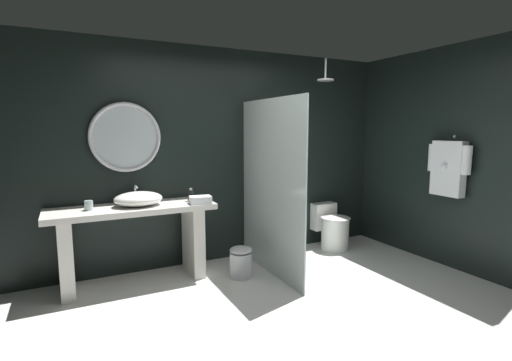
# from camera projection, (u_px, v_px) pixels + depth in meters

# --- Properties ---
(ground_plane) EXTENTS (5.76, 5.76, 0.00)m
(ground_plane) POSITION_uv_depth(u_px,v_px,m) (304.00, 324.00, 3.20)
(ground_plane) COLOR silver
(back_wall_panel) EXTENTS (4.80, 0.10, 2.60)m
(back_wall_panel) POSITION_uv_depth(u_px,v_px,m) (220.00, 156.00, 4.70)
(back_wall_panel) COLOR black
(back_wall_panel) RESTS_ON ground_plane
(side_wall_right) EXTENTS (0.10, 2.47, 2.60)m
(side_wall_right) POSITION_uv_depth(u_px,v_px,m) (428.00, 156.00, 4.74)
(side_wall_right) COLOR black
(side_wall_right) RESTS_ON ground_plane
(vanity_counter) EXTENTS (1.69, 0.56, 0.84)m
(vanity_counter) POSITION_uv_depth(u_px,v_px,m) (134.00, 233.00, 3.99)
(vanity_counter) COLOR silver
(vanity_counter) RESTS_ON ground_plane
(vessel_sink) EXTENTS (0.49, 0.41, 0.20)m
(vessel_sink) POSITION_uv_depth(u_px,v_px,m) (138.00, 199.00, 3.96)
(vessel_sink) COLOR white
(vessel_sink) RESTS_ON vanity_counter
(tumbler_cup) EXTENTS (0.08, 0.08, 0.10)m
(tumbler_cup) POSITION_uv_depth(u_px,v_px,m) (89.00, 205.00, 3.75)
(tumbler_cup) COLOR silver
(tumbler_cup) RESTS_ON vanity_counter
(soap_dispenser) EXTENTS (0.06, 0.06, 0.14)m
(soap_dispenser) POSITION_uv_depth(u_px,v_px,m) (191.00, 195.00, 4.22)
(soap_dispenser) COLOR black
(soap_dispenser) RESTS_ON vanity_counter
(round_wall_mirror) EXTENTS (0.76, 0.04, 0.76)m
(round_wall_mirror) POSITION_uv_depth(u_px,v_px,m) (126.00, 137.00, 4.09)
(round_wall_mirror) COLOR silver
(shower_glass_panel) EXTENTS (0.02, 1.40, 1.97)m
(shower_glass_panel) POSITION_uv_depth(u_px,v_px,m) (271.00, 188.00, 4.22)
(shower_glass_panel) COLOR silver
(shower_glass_panel) RESTS_ON ground_plane
(rain_shower_head) EXTENTS (0.20, 0.20, 0.27)m
(rain_shower_head) POSITION_uv_depth(u_px,v_px,m) (325.00, 78.00, 4.67)
(rain_shower_head) COLOR silver
(hanging_bathrobe) EXTENTS (0.20, 0.53, 0.70)m
(hanging_bathrobe) POSITION_uv_depth(u_px,v_px,m) (448.00, 166.00, 4.35)
(hanging_bathrobe) COLOR silver
(toilet) EXTENTS (0.39, 0.58, 0.59)m
(toilet) POSITION_uv_depth(u_px,v_px,m) (332.00, 228.00, 5.23)
(toilet) COLOR white
(toilet) RESTS_ON ground_plane
(waste_bin) EXTENTS (0.25, 0.25, 0.35)m
(waste_bin) POSITION_uv_depth(u_px,v_px,m) (241.00, 262.00, 4.19)
(waste_bin) COLOR silver
(waste_bin) RESTS_ON ground_plane
(folded_hand_towel) EXTENTS (0.24, 0.19, 0.08)m
(folded_hand_towel) POSITION_uv_depth(u_px,v_px,m) (200.00, 200.00, 4.09)
(folded_hand_towel) COLOR white
(folded_hand_towel) RESTS_ON vanity_counter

